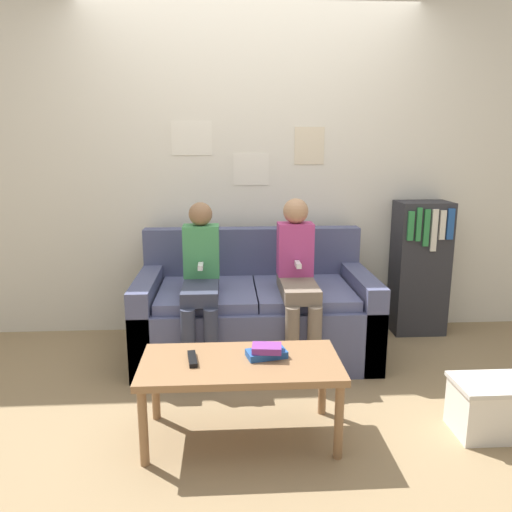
{
  "coord_description": "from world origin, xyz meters",
  "views": [
    {
      "loc": [
        -0.19,
        -2.83,
        1.48
      ],
      "look_at": [
        0.0,
        0.42,
        0.75
      ],
      "focal_mm": 35.0,
      "sensor_mm": 36.0,
      "label": 1
    }
  ],
  "objects_px": {
    "couch": "(255,314)",
    "person_left": "(201,279)",
    "coffee_table": "(241,370)",
    "person_right": "(298,274)",
    "bookshelf": "(420,267)",
    "storage_box": "(494,407)",
    "tv_remote": "(192,359)"
  },
  "relations": [
    {
      "from": "coffee_table",
      "to": "tv_remote",
      "type": "bearing_deg",
      "value": 177.03
    },
    {
      "from": "couch",
      "to": "bookshelf",
      "type": "relative_size",
      "value": 1.56
    },
    {
      "from": "storage_box",
      "to": "person_right",
      "type": "bearing_deg",
      "value": 135.02
    },
    {
      "from": "person_left",
      "to": "person_right",
      "type": "xyz_separation_m",
      "value": [
        0.64,
        0.01,
        0.02
      ]
    },
    {
      "from": "couch",
      "to": "person_right",
      "type": "xyz_separation_m",
      "value": [
        0.27,
        -0.21,
        0.34
      ]
    },
    {
      "from": "couch",
      "to": "person_right",
      "type": "height_order",
      "value": "person_right"
    },
    {
      "from": "person_right",
      "to": "couch",
      "type": "bearing_deg",
      "value": 142.87
    },
    {
      "from": "coffee_table",
      "to": "person_right",
      "type": "xyz_separation_m",
      "value": [
        0.41,
        0.87,
        0.26
      ]
    },
    {
      "from": "coffee_table",
      "to": "storage_box",
      "type": "xyz_separation_m",
      "value": [
        1.31,
        -0.04,
        -0.23
      ]
    },
    {
      "from": "storage_box",
      "to": "bookshelf",
      "type": "bearing_deg",
      "value": 84.43
    },
    {
      "from": "couch",
      "to": "bookshelf",
      "type": "xyz_separation_m",
      "value": [
        1.32,
        0.34,
        0.24
      ]
    },
    {
      "from": "couch",
      "to": "coffee_table",
      "type": "height_order",
      "value": "couch"
    },
    {
      "from": "tv_remote",
      "to": "bookshelf",
      "type": "height_order",
      "value": "bookshelf"
    },
    {
      "from": "person_right",
      "to": "storage_box",
      "type": "distance_m",
      "value": 1.37
    },
    {
      "from": "couch",
      "to": "bookshelf",
      "type": "distance_m",
      "value": 1.39
    },
    {
      "from": "couch",
      "to": "person_left",
      "type": "xyz_separation_m",
      "value": [
        -0.37,
        -0.21,
        0.32
      ]
    },
    {
      "from": "storage_box",
      "to": "tv_remote",
      "type": "bearing_deg",
      "value": 178.02
    },
    {
      "from": "couch",
      "to": "storage_box",
      "type": "height_order",
      "value": "couch"
    },
    {
      "from": "person_right",
      "to": "bookshelf",
      "type": "distance_m",
      "value": 1.19
    },
    {
      "from": "person_right",
      "to": "bookshelf",
      "type": "height_order",
      "value": "person_right"
    },
    {
      "from": "bookshelf",
      "to": "storage_box",
      "type": "xyz_separation_m",
      "value": [
        -0.14,
        -1.46,
        -0.38
      ]
    },
    {
      "from": "couch",
      "to": "tv_remote",
      "type": "bearing_deg",
      "value": -109.41
    },
    {
      "from": "bookshelf",
      "to": "storage_box",
      "type": "relative_size",
      "value": 2.48
    },
    {
      "from": "couch",
      "to": "tv_remote",
      "type": "height_order",
      "value": "couch"
    },
    {
      "from": "tv_remote",
      "to": "storage_box",
      "type": "xyz_separation_m",
      "value": [
        1.55,
        -0.05,
        -0.29
      ]
    },
    {
      "from": "couch",
      "to": "coffee_table",
      "type": "xyz_separation_m",
      "value": [
        -0.13,
        -1.07,
        0.08
      ]
    },
    {
      "from": "bookshelf",
      "to": "person_left",
      "type": "bearing_deg",
      "value": -161.81
    },
    {
      "from": "tv_remote",
      "to": "storage_box",
      "type": "height_order",
      "value": "tv_remote"
    },
    {
      "from": "couch",
      "to": "person_left",
      "type": "bearing_deg",
      "value": -150.03
    },
    {
      "from": "coffee_table",
      "to": "person_left",
      "type": "relative_size",
      "value": 0.91
    },
    {
      "from": "person_left",
      "to": "storage_box",
      "type": "relative_size",
      "value": 2.6
    },
    {
      "from": "person_right",
      "to": "storage_box",
      "type": "relative_size",
      "value": 2.65
    }
  ]
}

